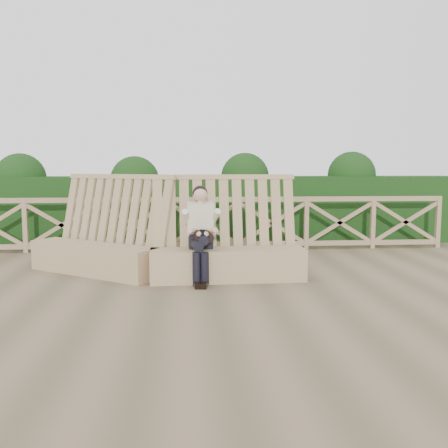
{
  "coord_description": "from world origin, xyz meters",
  "views": [
    {
      "loc": [
        -0.38,
        -6.69,
        1.72
      ],
      "look_at": [
        0.18,
        0.4,
        0.9
      ],
      "focal_mm": 40.0,
      "sensor_mm": 36.0,
      "label": 1
    }
  ],
  "objects": [
    {
      "name": "hedge",
      "position": [
        0.0,
        4.7,
        0.75
      ],
      "size": [
        12.0,
        1.2,
        1.5
      ],
      "primitive_type": "cube",
      "color": "black",
      "rests_on": "ground"
    },
    {
      "name": "woman",
      "position": [
        -0.15,
        0.73,
        0.78
      ],
      "size": [
        0.41,
        0.85,
        1.44
      ],
      "rotation": [
        0.0,
        0.0,
        0.06
      ],
      "color": "black",
      "rests_on": "ground"
    },
    {
      "name": "guardrail",
      "position": [
        0.0,
        3.5,
        0.55
      ],
      "size": [
        10.1,
        0.09,
        1.1
      ],
      "color": "#7C6448",
      "rests_on": "ground"
    },
    {
      "name": "bench",
      "position": [
        -0.77,
        1.12,
        0.41
      ],
      "size": [
        4.38,
        2.01,
        1.62
      ],
      "rotation": [
        0.0,
        0.0,
        -0.28
      ],
      "color": "#8D7350",
      "rests_on": "ground"
    },
    {
      "name": "ground",
      "position": [
        0.0,
        0.0,
        0.0
      ],
      "size": [
        60.0,
        60.0,
        0.0
      ],
      "primitive_type": "plane",
      "color": "brown",
      "rests_on": "ground"
    }
  ]
}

